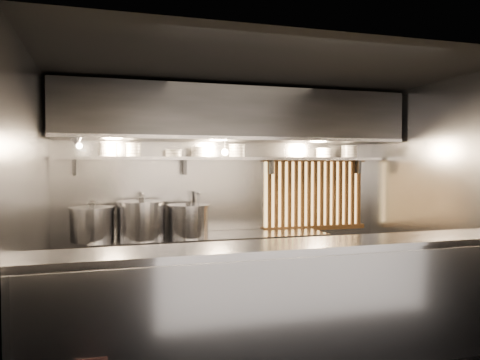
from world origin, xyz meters
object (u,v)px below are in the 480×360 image
pendant_bulb (225,152)px  stock_pot_mid (141,220)px  stock_pot_right (188,221)px  heat_lamp (77,141)px  stock_pot_left (92,224)px

pendant_bulb → stock_pot_mid: (-1.08, -0.09, -0.83)m
stock_pot_mid → stock_pot_right: 0.57m
heat_lamp → stock_pot_left: heat_lamp is taller
pendant_bulb → stock_pot_mid: 1.36m
pendant_bulb → stock_pot_right: (-0.50, -0.10, -0.86)m
heat_lamp → stock_pot_right: 1.63m
stock_pot_left → stock_pot_right: 1.15m
heat_lamp → stock_pot_mid: bearing=20.0°
pendant_bulb → stock_pot_mid: bearing=-175.4°
heat_lamp → pendant_bulb: heat_lamp is taller
pendant_bulb → stock_pot_mid: size_ratio=0.25×
heat_lamp → pendant_bulb: bearing=11.0°
pendant_bulb → stock_pot_left: bearing=-178.1°
stock_pot_mid → stock_pot_right: (0.57, -0.02, -0.03)m
pendant_bulb → stock_pot_left: (-1.65, -0.06, -0.86)m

